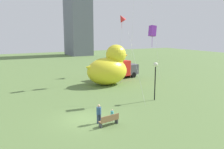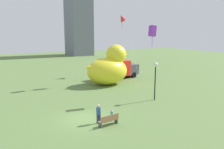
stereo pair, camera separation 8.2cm
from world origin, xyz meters
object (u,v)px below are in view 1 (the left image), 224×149
object	(u,v)px
giant_inflatable_duck	(109,68)
kite_purple	(152,31)
person_adult	(99,113)
park_bench	(109,120)
box_truck	(119,69)
person_child	(112,115)
kite_red	(122,18)
lamppost	(155,70)

from	to	relation	value
giant_inflatable_duck	kite_purple	world-z (taller)	kite_purple
person_adult	kite_purple	bearing A→B (deg)	24.85
park_bench	box_truck	bearing A→B (deg)	57.76
person_child	giant_inflatable_duck	distance (m)	14.27
person_child	kite_red	bearing A→B (deg)	57.53
person_adult	lamppost	bearing A→B (deg)	21.18
park_bench	person_adult	xyz separation A→B (m)	(-0.51, 0.84, 0.40)
park_bench	box_truck	xyz separation A→B (m)	(10.49, 16.63, 0.97)
giant_inflatable_duck	kite_purple	bearing A→B (deg)	-85.77
person_adult	lamppost	world-z (taller)	lamppost
person_adult	person_child	size ratio (longest dim) A/B	1.55
giant_inflatable_duck	person_child	bearing A→B (deg)	-116.34
kite_red	person_child	bearing A→B (deg)	-122.47
person_child	kite_purple	world-z (taller)	kite_purple
person_child	giant_inflatable_duck	xyz separation A→B (m)	(6.28, 12.68, 1.83)
park_bench	kite_red	distance (m)	25.81
person_adult	person_child	world-z (taller)	person_adult
park_bench	person_child	xyz separation A→B (m)	(0.65, 0.72, 0.09)
kite_red	box_truck	bearing A→B (deg)	-125.62
person_adult	box_truck	xyz separation A→B (m)	(10.99, 15.79, 0.58)
park_bench	giant_inflatable_duck	bearing A→B (deg)	62.65
person_adult	lamppost	distance (m)	9.16
park_bench	kite_red	bearing A→B (deg)	57.14
park_bench	lamppost	world-z (taller)	lamppost
lamppost	kite_purple	bearing A→B (deg)	104.89
park_bench	kite_red	world-z (taller)	kite_red
person_child	box_truck	xyz separation A→B (m)	(9.84, 15.91, 0.88)
park_bench	kite_purple	distance (m)	11.27
box_truck	park_bench	bearing A→B (deg)	-122.24
lamppost	kite_purple	distance (m)	4.16
box_truck	kite_purple	distance (m)	13.76
park_bench	person_adult	bearing A→B (deg)	120.89
giant_inflatable_duck	kite_red	size ratio (longest dim) A/B	0.65
person_adult	kite_red	size ratio (longest dim) A/B	0.15
park_bench	giant_inflatable_duck	distance (m)	15.20
person_adult	giant_inflatable_duck	size ratio (longest dim) A/B	0.23
person_adult	kite_purple	xyz separation A→B (m)	(8.09, 3.75, 6.56)
person_adult	kite_purple	size ratio (longest dim) A/B	0.20
person_adult	kite_purple	world-z (taller)	kite_purple
lamppost	kite_red	xyz separation A→B (m)	(5.34, 16.20, 6.43)
lamppost	box_truck	size ratio (longest dim) A/B	0.64
giant_inflatable_duck	box_truck	world-z (taller)	giant_inflatable_duck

